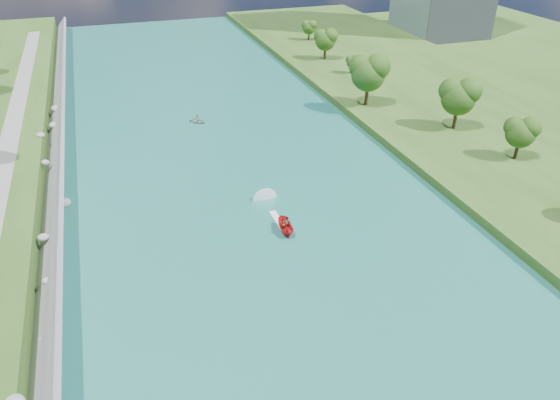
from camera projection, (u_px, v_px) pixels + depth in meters
name	position (u px, v px, depth m)	size (l,w,h in m)	color
ground	(281.00, 262.00, 65.29)	(260.00, 260.00, 0.00)	#2D5119
river_water	(238.00, 186.00, 81.68)	(55.00, 240.00, 0.10)	#1A655F
berm_east	(513.00, 139.00, 95.05)	(44.00, 240.00, 1.50)	#2D5119
riprap_bank	(52.00, 205.00, 73.29)	(4.82, 236.00, 4.39)	slate
trees_east	(497.00, 128.00, 84.20)	(19.42, 137.13, 11.82)	#1A4412
motorboat	(282.00, 221.00, 71.74)	(3.60, 18.89, 2.24)	red
raft	(198.00, 121.00, 103.35)	(3.97, 3.97, 1.53)	gray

